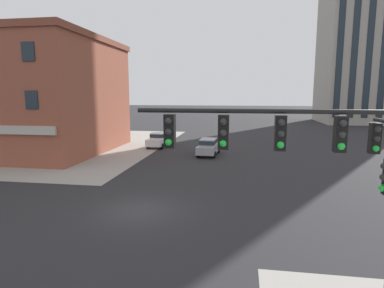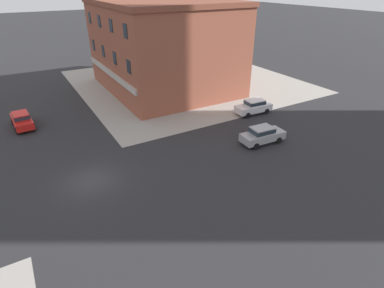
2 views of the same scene
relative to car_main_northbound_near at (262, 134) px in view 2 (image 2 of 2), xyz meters
name	(u,v)px [view 2 (image 2 of 2)]	position (x,y,z in m)	size (l,w,h in m)	color
ground_plane	(91,181)	(-1.93, -16.23, -0.92)	(320.00, 320.00, 0.00)	#262628
sidewalk_far_corner	(186,81)	(-21.93, 3.77, -0.92)	(32.00, 32.00, 0.02)	gray
car_main_northbound_near	(262,134)	(0.00, 0.00, 0.00)	(2.12, 4.51, 1.68)	#99999E
car_main_southbound_near	(254,106)	(-6.28, 4.27, 0.00)	(2.10, 4.50, 1.68)	silver
car_cross_eastbound	(22,119)	(-15.91, -19.92, 0.00)	(4.52, 2.13, 1.68)	red
storefront_block_near_corner	(164,46)	(-20.81, -0.37, 5.05)	(20.16, 16.13, 11.91)	brown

